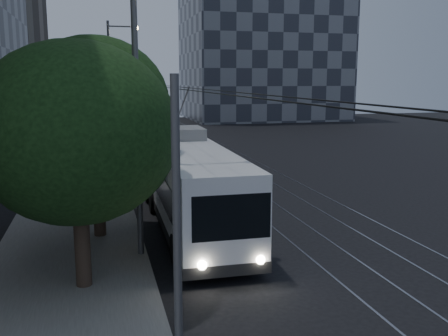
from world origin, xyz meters
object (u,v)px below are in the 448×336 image
trolleybus (191,185)px  streetlamp_near (149,74)px  car_white_c (140,139)px  car_white_b (130,150)px  car_white_d (124,129)px  pickup_silver (161,164)px  streetlamp_far (115,74)px  car_white_a (150,151)px

trolleybus → streetlamp_near: (-1.89, -3.15, 4.33)m
car_white_c → streetlamp_near: streetlamp_near is taller
car_white_b → car_white_d: car_white_d is taller
pickup_silver → streetlamp_near: streetlamp_near is taller
pickup_silver → car_white_d: 22.25m
car_white_c → streetlamp_near: bearing=-97.7°
car_white_d → streetlamp_far: 11.45m
car_white_c → car_white_d: size_ratio=0.87×
trolleybus → car_white_c: (0.20, 25.33, -1.08)m
pickup_silver → car_white_d: (-0.95, 22.23, 0.02)m
pickup_silver → car_white_a: (0.00, 6.35, -0.07)m
car_white_b → car_white_c: car_white_b is taller
car_white_b → car_white_c: bearing=65.6°
trolleybus → car_white_d: bearing=92.3°
streetlamp_near → trolleybus: bearing=59.1°
pickup_silver → streetlamp_far: 13.64m
car_white_a → car_white_b: (-1.40, 0.50, 0.06)m
trolleybus → car_white_a: bearing=90.3°
trolleybus → car_white_b: size_ratio=2.47×
car_white_d → streetlamp_near: size_ratio=0.45×
car_white_b → streetlamp_near: 21.64m
car_white_d → trolleybus: bearing=-98.7°
pickup_silver → car_white_d: size_ratio=1.20×
trolleybus → pickup_silver: 11.01m
trolleybus → streetlamp_near: bearing=-119.9°
pickup_silver → car_white_a: 6.35m
trolleybus → car_white_d: 33.22m
streetlamp_near → car_white_b: bearing=88.1°
car_white_a → streetlamp_near: 21.26m
pickup_silver → car_white_b: size_ratio=1.05×
car_white_b → streetlamp_far: (-0.68, 5.43, 5.57)m
car_white_c → streetlamp_near: 29.07m
car_white_c → car_white_d: 7.92m
car_white_b → streetlamp_near: size_ratio=0.51×
car_white_b → streetlamp_near: streetlamp_near is taller
streetlamp_far → car_white_c: bearing=45.1°
car_white_a → car_white_d: size_ratio=0.88×
pickup_silver → car_white_c: pickup_silver is taller
trolleybus → car_white_c: 25.36m
pickup_silver → car_white_c: bearing=106.4°
pickup_silver → streetlamp_near: bearing=-82.0°
pickup_silver → streetlamp_near: 15.23m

